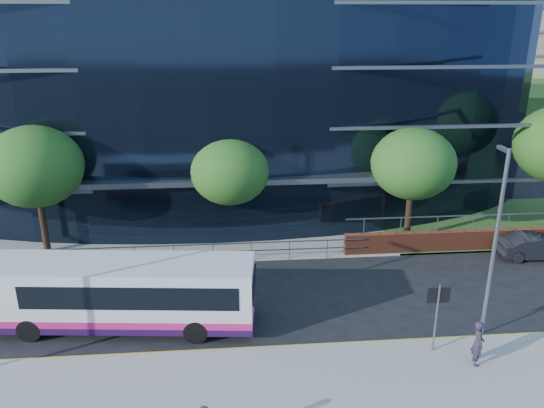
{
  "coord_description": "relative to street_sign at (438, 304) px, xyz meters",
  "views": [
    {
      "loc": [
        -3.09,
        -18.19,
        12.26
      ],
      "look_at": [
        -0.84,
        8.0,
        2.81
      ],
      "focal_mm": 35.0,
      "sensor_mm": 36.0,
      "label": 1
    }
  ],
  "objects": [
    {
      "name": "streetlight_east",
      "position": [
        1.5,
        -0.59,
        2.29
      ],
      "size": [
        0.15,
        0.77,
        8.0
      ],
      "color": "slate",
      "rests_on": "pavement_near"
    },
    {
      "name": "apartment_block",
      "position": [
        27.5,
        58.8,
        8.96
      ],
      "size": [
        60.0,
        42.0,
        30.0
      ],
      "color": "#2D511E",
      "rests_on": "ground"
    },
    {
      "name": "yellow_line_inner",
      "position": [
        -4.5,
        0.94,
        -2.14
      ],
      "size": [
        80.0,
        0.08,
        0.01
      ],
      "primitive_type": "cube",
      "color": "gold",
      "rests_on": "ground"
    },
    {
      "name": "tree_dist_e",
      "position": [
        19.5,
        41.59,
        2.39
      ],
      "size": [
        4.62,
        4.62,
        6.51
      ],
      "color": "black",
      "rests_on": "ground"
    },
    {
      "name": "tree_far_a",
      "position": [
        -17.5,
        10.59,
        2.71
      ],
      "size": [
        4.95,
        4.95,
        6.98
      ],
      "color": "black",
      "rests_on": "ground"
    },
    {
      "name": "ground",
      "position": [
        -4.5,
        1.59,
        -2.15
      ],
      "size": [
        200.0,
        200.0,
        0.0
      ],
      "primitive_type": "plane",
      "color": "black",
      "rests_on": "ground"
    },
    {
      "name": "far_forecourt",
      "position": [
        -10.5,
        12.59,
        -2.1
      ],
      "size": [
        50.0,
        8.0,
        0.1
      ],
      "primitive_type": "cube",
      "color": "gray",
      "rests_on": "ground"
    },
    {
      "name": "glass_office",
      "position": [
        -8.5,
        22.44,
        5.85
      ],
      "size": [
        44.0,
        23.1,
        16.0
      ],
      "color": "black",
      "rests_on": "ground"
    },
    {
      "name": "tree_far_b",
      "position": [
        -7.5,
        11.09,
        2.06
      ],
      "size": [
        4.29,
        4.29,
        6.05
      ],
      "color": "black",
      "rests_on": "ground"
    },
    {
      "name": "street_sign",
      "position": [
        0.0,
        0.0,
        0.0
      ],
      "size": [
        0.85,
        0.09,
        2.8
      ],
      "color": "slate",
      "rests_on": "pavement_near"
    },
    {
      "name": "city_bus",
      "position": [
        -11.93,
        2.88,
        -0.61
      ],
      "size": [
        10.95,
        3.55,
        2.91
      ],
      "rotation": [
        0.0,
        0.0,
        -0.1
      ],
      "color": "silver",
      "rests_on": "ground"
    },
    {
      "name": "guard_railings",
      "position": [
        -12.5,
        8.59,
        -1.33
      ],
      "size": [
        24.0,
        0.05,
        1.1
      ],
      "color": "slate",
      "rests_on": "ground"
    },
    {
      "name": "tree_far_c",
      "position": [
        2.5,
        10.59,
        2.39
      ],
      "size": [
        4.62,
        4.62,
        6.51
      ],
      "color": "black",
      "rests_on": "ground"
    },
    {
      "name": "parked_car",
      "position": [
        8.54,
        7.71,
        -1.49
      ],
      "size": [
        4.06,
        1.57,
        1.32
      ],
      "primitive_type": "imported",
      "rotation": [
        0.0,
        0.0,
        1.53
      ],
      "color": "black",
      "rests_on": "ground"
    },
    {
      "name": "pedestrian",
      "position": [
        1.25,
        -0.95,
        -1.12
      ],
      "size": [
        0.53,
        0.71,
        1.75
      ],
      "primitive_type": "imported",
      "rotation": [
        0.0,
        0.0,
        1.39
      ],
      "color": "#282233",
      "rests_on": "pavement_near"
    },
    {
      "name": "yellow_line_outer",
      "position": [
        -4.5,
        0.79,
        -2.14
      ],
      "size": [
        80.0,
        0.08,
        0.01
      ],
      "primitive_type": "cube",
      "color": "gold",
      "rests_on": "ground"
    },
    {
      "name": "kerb",
      "position": [
        -4.5,
        0.59,
        -2.07
      ],
      "size": [
        80.0,
        0.25,
        0.16
      ],
      "primitive_type": "cube",
      "color": "gray",
      "rests_on": "ground"
    }
  ]
}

